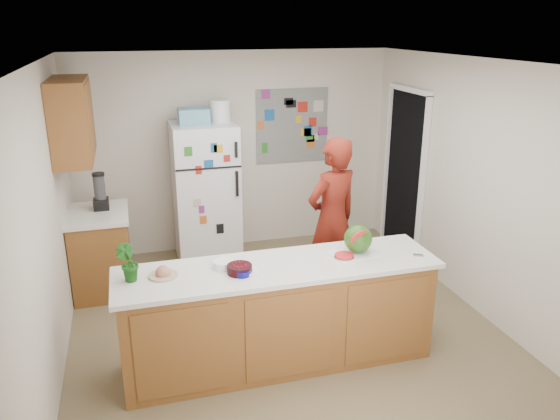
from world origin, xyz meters
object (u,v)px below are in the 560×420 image
object	(u,v)px
watermelon	(358,239)
cherry_bowl	(240,269)
refrigerator	(206,193)
person	(332,220)

from	to	relation	value
watermelon	cherry_bowl	size ratio (longest dim) A/B	1.22
refrigerator	watermelon	size ratio (longest dim) A/B	6.99
refrigerator	person	distance (m)	1.75
refrigerator	person	size ratio (longest dim) A/B	0.98
refrigerator	watermelon	bearing A→B (deg)	-67.23
refrigerator	cherry_bowl	distance (m)	2.44
person	watermelon	bearing A→B (deg)	60.86
watermelon	person	bearing A→B (deg)	81.75
person	refrigerator	bearing A→B (deg)	-71.45
watermelon	cherry_bowl	xyz separation A→B (m)	(-1.06, -0.11, -0.10)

